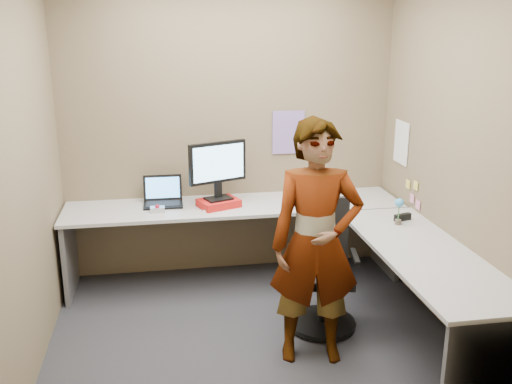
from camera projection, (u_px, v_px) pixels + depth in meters
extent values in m
plane|color=#27272C|center=(253.00, 334.00, 4.32)|extent=(3.00, 3.00, 0.00)
plane|color=brown|center=(229.00, 129.00, 5.17)|extent=(3.00, 0.00, 3.00)
plane|color=brown|center=(454.00, 153.00, 4.18)|extent=(0.00, 2.70, 2.70)
plane|color=brown|center=(24.00, 170.00, 3.70)|extent=(0.00, 2.70, 2.70)
cube|color=#B6B6B6|center=(235.00, 206.00, 5.04)|extent=(2.96, 0.65, 0.03)
cube|color=#B6B6B6|center=(425.00, 253.00, 4.00)|extent=(0.65, 1.91, 0.03)
cube|color=#59595B|center=(70.00, 255.00, 4.91)|extent=(0.04, 0.60, 0.70)
cube|color=#59595B|center=(386.00, 235.00, 5.37)|extent=(0.04, 0.60, 0.70)
cube|color=#59595B|center=(492.00, 374.00, 3.24)|extent=(0.60, 0.04, 0.70)
cube|color=red|center=(219.00, 203.00, 4.96)|extent=(0.40, 0.35, 0.07)
cube|color=black|center=(219.00, 198.00, 4.95)|extent=(0.26, 0.22, 0.02)
cube|color=black|center=(218.00, 190.00, 4.95)|extent=(0.07, 0.06, 0.13)
cube|color=black|center=(218.00, 162.00, 4.88)|extent=(0.51, 0.23, 0.35)
cube|color=#93D8FF|center=(219.00, 163.00, 4.86)|extent=(0.44, 0.18, 0.30)
cube|color=black|center=(163.00, 205.00, 5.00)|extent=(0.34, 0.25, 0.02)
cube|color=black|center=(163.00, 187.00, 5.08)|extent=(0.34, 0.08, 0.22)
cube|color=#4693DE|center=(163.00, 187.00, 5.08)|extent=(0.30, 0.06, 0.18)
cube|color=#B7B7BC|center=(157.00, 210.00, 4.82)|extent=(0.12, 0.08, 0.04)
sphere|color=#B60C2A|center=(157.00, 207.00, 4.80)|extent=(0.04, 0.04, 0.04)
cone|color=white|center=(209.00, 208.00, 4.85)|extent=(0.10, 0.10, 0.06)
cube|color=black|center=(403.00, 217.00, 4.61)|extent=(0.16, 0.08, 0.05)
cylinder|color=brown|center=(398.00, 222.00, 4.52)|extent=(0.05, 0.05, 0.04)
cylinder|color=#338C3F|center=(399.00, 211.00, 4.50)|extent=(0.01, 0.01, 0.14)
sphere|color=#3FA0E1|center=(399.00, 203.00, 4.48)|extent=(0.07, 0.07, 0.07)
cube|color=#846BB7|center=(288.00, 132.00, 5.26)|extent=(0.30, 0.01, 0.40)
cube|color=white|center=(401.00, 142.00, 5.06)|extent=(0.01, 0.28, 0.38)
cube|color=#F2E059|center=(416.00, 186.00, 4.81)|extent=(0.01, 0.07, 0.07)
cube|color=pink|center=(412.00, 199.00, 4.89)|extent=(0.01, 0.07, 0.07)
cube|color=pink|center=(418.00, 205.00, 4.79)|extent=(0.01, 0.07, 0.07)
cube|color=#F2E059|center=(408.00, 184.00, 4.96)|extent=(0.01, 0.07, 0.07)
cylinder|color=black|center=(322.00, 323.00, 4.41)|extent=(0.52, 0.52, 0.04)
cylinder|color=black|center=(323.00, 299.00, 4.36)|extent=(0.06, 0.06, 0.37)
cube|color=black|center=(323.00, 276.00, 4.30)|extent=(0.50, 0.50, 0.06)
cube|color=black|center=(322.00, 228.00, 4.41)|extent=(0.41, 0.12, 0.51)
cube|color=black|center=(293.00, 256.00, 4.26)|extent=(0.09, 0.28, 0.03)
cube|color=black|center=(355.00, 256.00, 4.25)|extent=(0.09, 0.28, 0.03)
imported|color=#999399|center=(316.00, 244.00, 3.81)|extent=(0.67, 0.48, 1.69)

